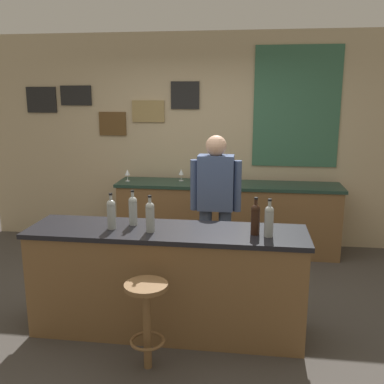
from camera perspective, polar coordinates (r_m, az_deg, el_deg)
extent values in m
plane|color=#423D38|center=(4.37, -2.17, -14.86)|extent=(10.00, 10.00, 0.00)
cube|color=tan|center=(5.91, 1.11, 6.73)|extent=(6.00, 0.06, 2.80)
cube|color=black|center=(6.47, -19.08, 11.33)|extent=(0.42, 0.02, 0.35)
cube|color=black|center=(6.26, -14.93, 12.09)|extent=(0.43, 0.02, 0.26)
cube|color=brown|center=(6.10, -10.33, 8.78)|extent=(0.37, 0.02, 0.32)
cube|color=#997F4C|center=(5.96, -5.74, 10.46)|extent=(0.44, 0.02, 0.29)
cube|color=black|center=(5.86, -0.91, 12.53)|extent=(0.37, 0.02, 0.35)
cube|color=#38664C|center=(5.82, 13.51, 10.74)|extent=(1.09, 0.02, 1.53)
cube|color=brown|center=(3.82, -3.28, -11.77)|extent=(2.28, 0.57, 0.88)
cube|color=black|center=(3.65, -3.37, -5.20)|extent=(2.33, 0.60, 0.04)
cube|color=brown|center=(5.69, 4.63, -3.51)|extent=(2.80, 0.53, 0.86)
cube|color=#1E382D|center=(5.58, 4.71, 0.92)|extent=(2.85, 0.56, 0.04)
cylinder|color=#384766|center=(4.61, 4.26, -7.48)|extent=(0.13, 0.13, 0.86)
cylinder|color=#384766|center=(4.63, 1.77, -7.39)|extent=(0.13, 0.13, 0.86)
cube|color=#3F517A|center=(4.42, 3.12, 1.22)|extent=(0.36, 0.20, 0.56)
sphere|color=tan|center=(4.36, 3.18, 6.05)|extent=(0.21, 0.21, 0.21)
cylinder|color=#3F517A|center=(4.42, 5.96, 0.76)|extent=(0.08, 0.08, 0.52)
cylinder|color=#3F517A|center=(4.45, 0.29, 0.93)|extent=(0.08, 0.08, 0.52)
cylinder|color=brown|center=(3.40, -5.89, -17.34)|extent=(0.06, 0.06, 0.65)
torus|color=brown|center=(3.46, -5.85, -18.81)|extent=(0.26, 0.26, 0.02)
cylinder|color=brown|center=(3.25, -6.03, -12.14)|extent=(0.32, 0.32, 0.03)
cylinder|color=#999E99|center=(3.69, -10.48, -3.26)|extent=(0.07, 0.07, 0.20)
sphere|color=#999E99|center=(3.66, -10.55, -1.57)|extent=(0.07, 0.07, 0.07)
cylinder|color=#999E99|center=(3.65, -10.57, -1.08)|extent=(0.03, 0.03, 0.09)
cylinder|color=black|center=(3.64, -10.60, -0.27)|extent=(0.03, 0.03, 0.02)
cylinder|color=#999E99|center=(3.77, -7.71, -2.81)|extent=(0.07, 0.07, 0.20)
sphere|color=#999E99|center=(3.74, -7.76, -1.15)|extent=(0.07, 0.07, 0.07)
cylinder|color=#999E99|center=(3.73, -7.78, -0.67)|extent=(0.03, 0.03, 0.09)
cylinder|color=black|center=(3.72, -7.80, 0.13)|extent=(0.03, 0.03, 0.02)
cylinder|color=#999E99|center=(3.57, -5.49, -3.66)|extent=(0.07, 0.07, 0.20)
sphere|color=#999E99|center=(3.54, -5.53, -1.91)|extent=(0.07, 0.07, 0.07)
cylinder|color=#999E99|center=(3.53, -5.54, -1.40)|extent=(0.03, 0.03, 0.09)
cylinder|color=black|center=(3.51, -5.56, -0.57)|extent=(0.03, 0.03, 0.02)
cylinder|color=black|center=(3.52, 8.27, -3.95)|extent=(0.07, 0.07, 0.20)
sphere|color=black|center=(3.49, 8.33, -2.18)|extent=(0.07, 0.07, 0.07)
cylinder|color=black|center=(3.48, 8.35, -1.66)|extent=(0.03, 0.03, 0.09)
cylinder|color=black|center=(3.47, 8.38, -0.82)|extent=(0.03, 0.03, 0.02)
cylinder|color=#999E99|center=(3.49, 10.01, -4.18)|extent=(0.07, 0.07, 0.20)
sphere|color=#999E99|center=(3.46, 10.08, -2.40)|extent=(0.07, 0.07, 0.07)
cylinder|color=#999E99|center=(3.45, 10.10, -1.88)|extent=(0.03, 0.03, 0.09)
cylinder|color=black|center=(3.44, 10.14, -1.02)|extent=(0.03, 0.03, 0.02)
cylinder|color=silver|center=(5.77, -8.42, 1.45)|extent=(0.06, 0.06, 0.00)
cylinder|color=silver|center=(5.76, -8.43, 1.84)|extent=(0.01, 0.01, 0.07)
cone|color=silver|center=(5.75, -8.46, 2.58)|extent=(0.07, 0.07, 0.08)
cylinder|color=silver|center=(5.74, -1.42, 1.52)|extent=(0.06, 0.06, 0.00)
cylinder|color=silver|center=(5.73, -1.43, 1.91)|extent=(0.01, 0.01, 0.07)
cone|color=silver|center=(5.72, -1.43, 2.65)|extent=(0.07, 0.07, 0.08)
cylinder|color=silver|center=(5.62, 3.37, 1.25)|extent=(0.06, 0.06, 0.00)
cylinder|color=silver|center=(5.61, 3.38, 1.65)|extent=(0.01, 0.01, 0.07)
cone|color=silver|center=(5.59, 3.39, 2.41)|extent=(0.07, 0.07, 0.08)
cylinder|color=#B2332D|center=(5.60, 1.18, 1.70)|extent=(0.08, 0.08, 0.09)
torus|color=#B2332D|center=(5.59, 1.76, 1.73)|extent=(0.06, 0.01, 0.06)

